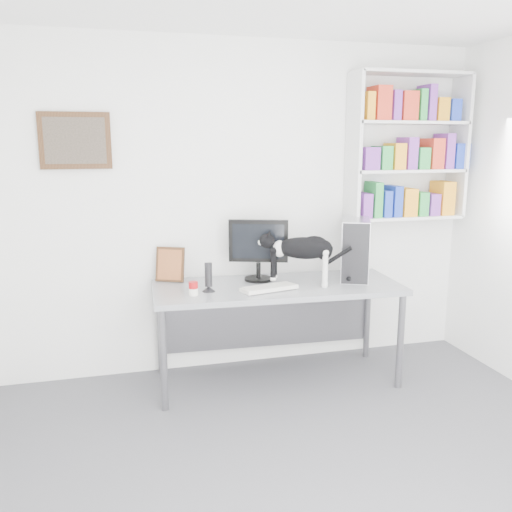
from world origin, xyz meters
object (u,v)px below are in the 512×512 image
leaning_print (170,264)px  cat (302,260)px  monitor (258,250)px  pc_tower (355,248)px  keyboard (269,288)px  speaker (208,277)px  bookshelf (408,147)px  desk (277,333)px  soup_can (193,288)px

leaning_print → cat: (0.97, -0.38, 0.06)m
monitor → leaning_print: 0.71m
pc_tower → monitor: bearing=-163.2°
keyboard → speaker: speaker is taller
bookshelf → leaning_print: bearing=179.4°
monitor → cat: bearing=-21.2°
desk → soup_can: soup_can is taller
monitor → speaker: (-0.45, -0.23, -0.14)m
desk → speaker: 0.75m
desk → monitor: (-0.11, 0.18, 0.65)m
desk → cat: cat is taller
pc_tower → cat: bearing=-141.0°
monitor → speaker: monitor is taller
cat → keyboard: bearing=-142.1°
desk → leaning_print: bearing=160.8°
keyboard → pc_tower: (0.79, 0.21, 0.23)m
keyboard → pc_tower: bearing=1.8°
desk → cat: size_ratio=2.98×
leaning_print → bookshelf: bearing=24.2°
bookshelf → pc_tower: (-0.56, -0.23, -0.81)m
soup_can → monitor: bearing=28.1°
monitor → keyboard: bearing=-71.1°
keyboard → cat: 0.34m
monitor → soup_can: monitor is taller
pc_tower → soup_can: size_ratio=4.84×
bookshelf → desk: bookshelf is taller
leaning_print → speaker: bearing=-32.3°
monitor → pc_tower: bearing=11.5°
pc_tower → speaker: 1.25m
soup_can → leaning_print: bearing=104.7°
bookshelf → speaker: size_ratio=5.44×
leaning_print → soup_can: size_ratio=2.84×
monitor → leaning_print: bearing=-172.9°
speaker → pc_tower: bearing=13.6°
desk → speaker: (-0.55, -0.05, 0.51)m
monitor → keyboard: (-0.00, -0.31, -0.23)m
speaker → leaning_print: leaning_print is taller
desk → soup_can: bearing=-166.5°
keyboard → cat: bearing=1.7°
soup_can → cat: bearing=4.5°
pc_tower → cat: 0.53m
pc_tower → leaning_print: size_ratio=1.70×
keyboard → leaning_print: size_ratio=1.48×
desk → speaker: size_ratio=8.42×
pc_tower → bookshelf: bearing=46.5°
monitor → leaning_print: size_ratio=1.75×
keyboard → leaning_print: (-0.69, 0.45, 0.13)m
monitor → pc_tower: monitor is taller
desk → cat: 0.63m
pc_tower → speaker: bearing=-149.8°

